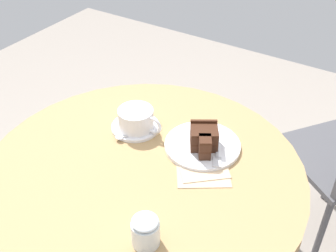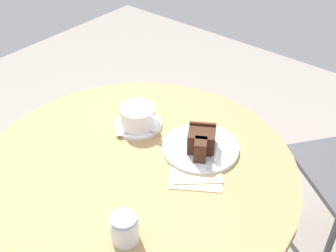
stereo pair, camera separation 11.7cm
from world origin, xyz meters
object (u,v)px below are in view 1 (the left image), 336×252
cake_slice (204,138)px  fork (217,153)px  cake_plate (202,145)px  sugar_pot (145,231)px  teaspoon (130,136)px  saucer (136,127)px  coffee_cup (136,119)px  napkin (202,167)px

cake_slice → fork: bearing=-6.2°
cake_plate → sugar_pot: size_ratio=2.75×
teaspoon → fork: size_ratio=0.59×
saucer → teaspoon: bearing=-72.2°
coffee_cup → fork: size_ratio=0.96×
cake_plate → sugar_pot: bearing=-81.8°
coffee_cup → fork: coffee_cup is taller
cake_slice → napkin: cake_slice is taller
teaspoon → cake_slice: cake_slice is taller
sugar_pot → fork: bearing=89.5°
teaspoon → napkin: size_ratio=0.43×
napkin → sugar_pot: size_ratio=2.57×
saucer → coffee_cup: bearing=-30.0°
cake_plate → napkin: cake_plate is taller
fork → cake_plate: bearing=-132.4°
coffee_cup → cake_plate: (0.20, 0.03, -0.03)m
sugar_pot → coffee_cup: bearing=128.3°
fork → sugar_pot: bearing=-26.5°
coffee_cup → sugar_pot: bearing=-51.7°
saucer → cake_plate: size_ratio=0.67×
cake_plate → cake_slice: cake_slice is taller
cake_slice → sugar_pot: same height
coffee_cup → teaspoon: size_ratio=1.62×
cake_plate → teaspoon: bearing=-157.5°
cake_slice → fork: cake_slice is taller
saucer → cake_plate: (0.21, 0.03, 0.00)m
fork → sugar_pot: 0.33m
saucer → sugar_pot: 0.41m
saucer → napkin: (0.25, -0.04, -0.00)m
napkin → cake_slice: bearing=116.4°
teaspoon → cake_slice: size_ratio=0.78×
cake_plate → napkin: (0.04, -0.07, -0.00)m
cake_plate → cake_slice: bearing=-50.3°
coffee_cup → teaspoon: 0.05m
saucer → cake_slice: cake_slice is taller
teaspoon → fork: bearing=149.7°
coffee_cup → cake_slice: 0.21m
teaspoon → fork: (0.24, 0.06, 0.00)m
cake_slice → saucer: bearing=-175.4°
saucer → sugar_pot: bearing=-51.1°
teaspoon → cake_plate: size_ratio=0.40×
sugar_pot → teaspoon: bearing=131.9°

